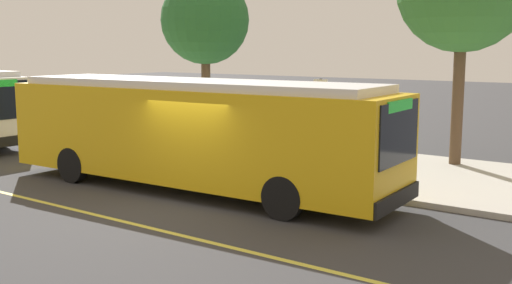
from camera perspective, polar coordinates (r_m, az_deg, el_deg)
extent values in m
plane|color=#38383A|center=(15.33, -5.72, -5.59)|extent=(120.00, 120.00, 0.00)
cube|color=#B7B2A8|center=(20.08, 5.74, -1.96)|extent=(44.00, 6.40, 0.15)
cube|color=#E0D64C|center=(13.83, -11.84, -7.31)|extent=(36.00, 0.14, 0.01)
cube|color=gold|center=(16.40, -5.97, 0.86)|extent=(11.51, 3.02, 2.40)
cube|color=silver|center=(16.27, -6.04, 5.40)|extent=(10.59, 2.73, 0.20)
cube|color=black|center=(13.46, 13.14, 0.82)|extent=(0.13, 2.17, 1.34)
cube|color=black|center=(17.37, -3.27, 2.28)|extent=(10.04, 0.45, 1.06)
cube|color=black|center=(17.55, -3.23, -1.83)|extent=(10.84, 0.48, 0.28)
cube|color=#26D83F|center=(13.39, 13.25, 3.31)|extent=(0.09, 1.40, 0.24)
cube|color=black|center=(13.72, 12.99, -5.20)|extent=(0.18, 2.50, 0.36)
cylinder|color=black|center=(15.62, 6.93, -3.46)|extent=(1.01, 0.32, 1.00)
cylinder|color=black|center=(13.64, 2.54, -5.19)|extent=(1.01, 0.32, 1.00)
cylinder|color=black|center=(19.69, -11.47, -1.05)|extent=(1.01, 0.32, 1.00)
cylinder|color=black|center=(18.16, -16.63, -2.05)|extent=(1.01, 0.32, 1.00)
cube|color=black|center=(22.99, -22.66, 3.56)|extent=(0.06, 2.17, 1.34)
cube|color=black|center=(23.14, -22.43, -0.02)|extent=(0.10, 2.50, 0.36)
cylinder|color=black|center=(25.46, -22.58, 0.64)|extent=(1.00, 0.29, 1.00)
cylinder|color=#333338|center=(20.23, 6.04, 1.77)|extent=(0.10, 0.10, 2.40)
cylinder|color=#333338|center=(19.12, 4.09, 1.39)|extent=(0.10, 0.10, 2.40)
cylinder|color=#333338|center=(21.63, 0.06, 2.27)|extent=(0.10, 0.10, 2.40)
cylinder|color=#333338|center=(20.60, -2.06, 1.94)|extent=(0.10, 0.10, 2.40)
cube|color=#333338|center=(20.25, 1.97, 5.34)|extent=(2.90, 1.60, 0.08)
cube|color=#4C606B|center=(20.90, 2.95, 2.03)|extent=(2.47, 0.04, 2.16)
cube|color=navy|center=(21.12, -0.97, 1.98)|extent=(0.06, 1.11, 1.82)
cube|color=brown|center=(20.58, 1.42, -0.17)|extent=(1.60, 0.44, 0.06)
cube|color=brown|center=(20.74, 1.80, 0.67)|extent=(1.60, 0.05, 0.44)
cube|color=#333338|center=(21.03, -0.20, -0.60)|extent=(0.08, 0.40, 0.45)
cube|color=#333338|center=(20.22, 3.10, -0.99)|extent=(0.08, 0.40, 0.45)
cylinder|color=#333338|center=(17.16, 5.98, 1.21)|extent=(0.07, 0.07, 2.80)
cube|color=white|center=(17.04, 6.00, 4.87)|extent=(0.44, 0.03, 0.56)
cube|color=red|center=(17.02, 5.98, 4.87)|extent=(0.40, 0.01, 0.16)
cylinder|color=#282D47|center=(18.30, 2.32, -1.38)|extent=(0.14, 0.14, 0.85)
cylinder|color=#282D47|center=(18.15, 2.00, -1.46)|extent=(0.14, 0.14, 0.85)
cube|color=beige|center=(18.11, 2.17, 0.87)|extent=(0.24, 0.40, 0.62)
sphere|color=tan|center=(18.06, 2.18, 2.19)|extent=(0.22, 0.22, 0.22)
cylinder|color=brown|center=(20.20, 18.19, 3.64)|extent=(0.36, 0.36, 3.99)
cylinder|color=brown|center=(24.72, -4.65, 4.22)|extent=(0.36, 0.36, 3.42)
sphere|color=#28662D|center=(24.67, -4.74, 11.22)|extent=(3.48, 3.48, 3.48)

